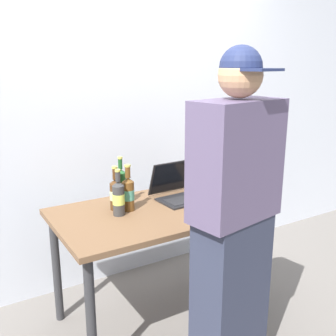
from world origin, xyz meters
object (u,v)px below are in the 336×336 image
(beer_bottle_green, at_px, (128,193))
(person_figure, at_px, (233,227))
(beer_bottle_amber, at_px, (121,186))
(beer_bottle_brown, at_px, (116,193))
(laptop, at_px, (179,190))
(beer_bottle_dark, at_px, (119,198))

(beer_bottle_green, xyz_separation_m, person_figure, (0.23, -0.70, -0.01))
(beer_bottle_amber, relative_size, beer_bottle_brown, 1.13)
(laptop, height_order, person_figure, person_figure)
(beer_bottle_brown, distance_m, beer_bottle_dark, 0.10)
(beer_bottle_green, bearing_deg, person_figure, -71.99)
(beer_bottle_amber, relative_size, beer_bottle_dark, 1.11)
(beer_bottle_amber, distance_m, beer_bottle_green, 0.12)
(beer_bottle_brown, bearing_deg, beer_bottle_dark, -103.48)
(beer_bottle_dark, relative_size, person_figure, 0.16)
(laptop, bearing_deg, person_figure, -102.29)
(beer_bottle_amber, bearing_deg, person_figure, -75.03)
(beer_bottle_green, bearing_deg, laptop, 4.96)
(laptop, height_order, beer_bottle_dark, beer_bottle_dark)
(beer_bottle_green, distance_m, person_figure, 0.74)
(laptop, relative_size, beer_bottle_brown, 1.26)
(beer_bottle_green, bearing_deg, beer_bottle_brown, 137.35)
(laptop, distance_m, beer_bottle_brown, 0.45)
(laptop, bearing_deg, beer_bottle_green, -175.04)
(laptop, xyz_separation_m, person_figure, (-0.16, -0.74, 0.04))
(beer_bottle_amber, xyz_separation_m, beer_bottle_green, (-0.01, -0.12, -0.01))
(beer_bottle_brown, distance_m, person_figure, 0.81)
(beer_bottle_amber, bearing_deg, laptop, -13.16)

